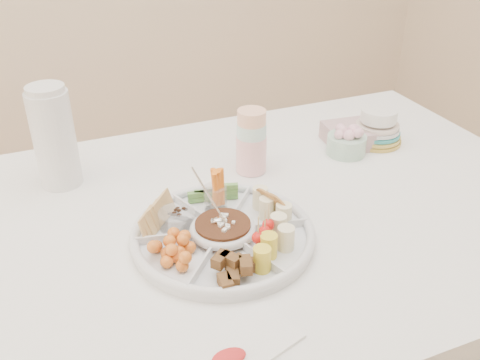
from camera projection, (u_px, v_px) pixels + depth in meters
name	position (u px, v px, depth m)	size (l,w,h in m)	color
dining_table	(253.00, 326.00, 1.43)	(1.52, 1.02, 0.76)	white
party_tray	(223.00, 232.00, 1.12)	(0.38, 0.38, 0.04)	silver
bean_dip	(223.00, 229.00, 1.11)	(0.12, 0.12, 0.04)	#492210
tortillas	(268.00, 202.00, 1.18)	(0.09, 0.09, 0.05)	#AB7C4A
carrot_cucumber	(213.00, 184.00, 1.21)	(0.10, 0.10, 0.09)	orange
pita_raisins	(166.00, 212.00, 1.14)	(0.11, 0.11, 0.06)	#DBB45C
cherries	(171.00, 252.00, 1.04)	(0.12, 0.12, 0.05)	orange
granola_chunks	(234.00, 266.00, 1.00)	(0.10, 0.10, 0.04)	brown
banana_tomato	(284.00, 230.00, 1.06)	(0.11, 0.11, 0.09)	#CFCD4F
cup_stack	(251.00, 133.00, 1.34)	(0.08, 0.08, 0.21)	white
thermos	(54.00, 136.00, 1.27)	(0.10, 0.10, 0.26)	silver
flower_bowl	(347.00, 140.00, 1.46)	(0.11, 0.11, 0.08)	#B6C9BE
napkin_stack	(354.00, 135.00, 1.52)	(0.15, 0.13, 0.05)	#BA9598
plate_stack	(377.00, 127.00, 1.51)	(0.14, 0.14, 0.09)	#F1D156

